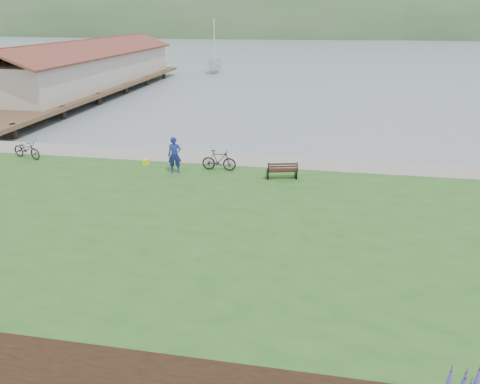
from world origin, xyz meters
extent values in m
plane|color=slate|center=(0.00, 0.00, 0.00)|extent=(600.00, 600.00, 0.00)
cube|color=#27581F|center=(0.00, -2.00, 0.20)|extent=(34.00, 20.00, 0.40)
cube|color=gray|center=(0.00, 6.90, 0.42)|extent=(34.00, 2.20, 0.03)
cube|color=#4C3826|center=(-20.00, 26.00, 0.85)|extent=(8.00, 36.00, 0.30)
cube|color=#B2ADA3|center=(-20.00, 28.00, 2.50)|extent=(6.40, 28.00, 3.00)
cube|color=black|center=(1.85, 4.48, 0.80)|extent=(1.49, 0.79, 0.04)
cube|color=black|center=(1.90, 4.22, 1.06)|extent=(1.41, 0.44, 0.44)
cube|color=black|center=(1.17, 4.33, 0.59)|extent=(0.16, 0.49, 0.39)
cube|color=black|center=(2.52, 4.63, 0.59)|extent=(0.16, 0.49, 0.39)
imported|color=navy|center=(-3.44, 4.39, 1.46)|extent=(0.87, 0.69, 2.12)
imported|color=black|center=(-12.15, 5.21, 0.90)|extent=(1.17, 2.03, 1.00)
imported|color=black|center=(-1.37, 5.07, 0.92)|extent=(0.51, 1.74, 1.04)
imported|color=silver|center=(-11.16, 46.69, 0.00)|extent=(9.65, 9.79, 23.01)
cube|color=yellow|center=(-5.32, 5.16, 0.56)|extent=(0.28, 0.34, 0.32)
camera|label=1|loc=(3.17, -14.87, 7.68)|focal=32.00mm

